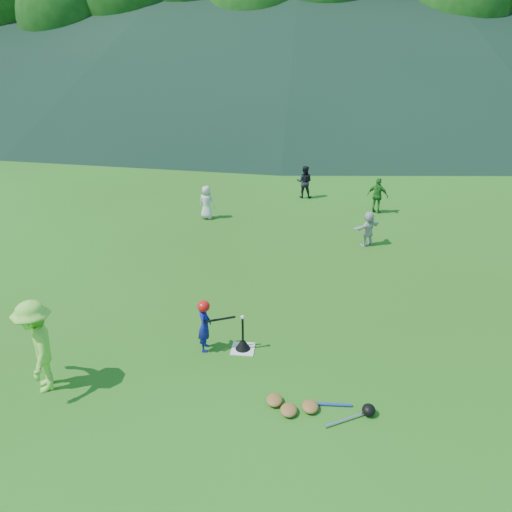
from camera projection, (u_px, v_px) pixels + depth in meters
The scene contains 13 objects.
ground at pixel (243, 349), 9.84m from camera, with size 120.00×120.00×0.00m, color #274F12.
home_plate at pixel (243, 349), 9.83m from camera, with size 0.45×0.45×0.02m, color silver.
baseball at pixel (243, 317), 9.53m from camera, with size 0.08×0.08×0.08m, color white.
batter_child at pixel (205, 326), 9.64m from camera, with size 0.38×0.25×1.05m, color navy.
adult_coach at pixel (37, 347), 8.44m from camera, with size 1.10×0.63×1.71m, color #7ED73F.
fielder_a at pixel (207, 202), 16.49m from camera, with size 0.55×0.36×1.12m, color silver.
fielder_b at pixel (304, 182), 18.58m from camera, with size 0.59×0.46×1.21m, color black.
fielder_c at pixel (378, 196), 16.99m from camera, with size 0.72×0.30×1.22m, color #246F21.
fielder_d at pixel (368, 228), 14.43m from camera, with size 0.96×0.31×1.03m, color #BBBBBB.
batting_tee at pixel (243, 344), 9.78m from camera, with size 0.30×0.30×0.68m.
batter_gear at pixel (205, 307), 9.46m from camera, with size 0.72×0.27×0.41m.
equipment_pile at pixel (310, 407), 8.23m from camera, with size 1.80×0.69×0.19m.
outfield_fence at pixel (293, 110), 34.93m from camera, with size 70.07×0.08×1.33m.
Camera 1 is at (1.10, -8.14, 5.73)m, focal length 35.00 mm.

